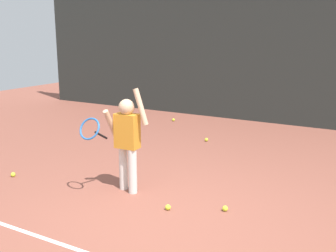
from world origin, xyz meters
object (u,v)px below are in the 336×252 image
Objects in this scene: tennis_ball_1 at (173,120)px; tennis_ball_4 at (206,140)px; tennis_player at (126,137)px; tennis_ball_0 at (168,207)px; tennis_ball_2 at (13,175)px; tennis_ball_5 at (225,208)px.

tennis_ball_1 is 1.87m from tennis_ball_4.
tennis_player is 1.05m from tennis_ball_0.
tennis_player reaches higher than tennis_ball_1.
tennis_ball_0 is 1.00× the size of tennis_ball_2.
tennis_ball_5 is at bearing 27.08° from tennis_ball_0.
tennis_ball_1 is at bearing 138.53° from tennis_ball_4.
tennis_ball_0 is 2.47m from tennis_ball_2.
tennis_ball_5 is (2.87, -3.93, 0.00)m from tennis_ball_1.
tennis_ball_1 is 1.00× the size of tennis_ball_5.
tennis_ball_4 is (1.40, -1.24, 0.00)m from tennis_ball_1.
tennis_ball_4 is at bearing -41.47° from tennis_ball_1.
tennis_ball_4 is 3.07m from tennis_ball_5.
tennis_ball_4 is at bearing 63.14° from tennis_ball_2.
tennis_player is 20.46× the size of tennis_ball_5.
tennis_ball_1 is 4.87m from tennis_ball_5.
tennis_ball_1 is at bearing 126.16° from tennis_ball_5.
tennis_ball_4 and tennis_ball_5 have the same top height.
tennis_ball_0 is 3.12m from tennis_ball_4.
tennis_ball_2 and tennis_ball_4 have the same top height.
tennis_ball_4 is at bearing 118.66° from tennis_ball_5.
tennis_ball_0 is at bearing -152.92° from tennis_ball_5.
tennis_ball_0 is 1.00× the size of tennis_ball_5.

